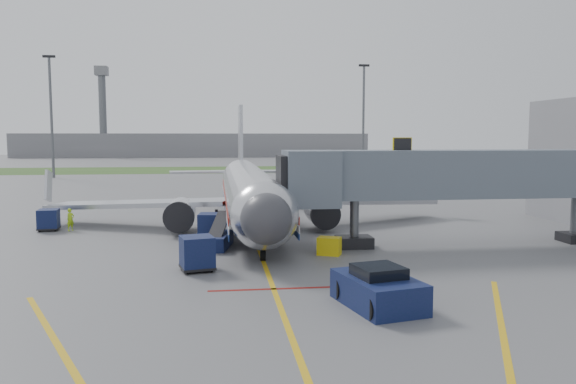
{
  "coord_description": "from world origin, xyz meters",
  "views": [
    {
      "loc": [
        -2.49,
        -28.98,
        6.95
      ],
      "look_at": [
        2.26,
        8.62,
        3.2
      ],
      "focal_mm": 35.0,
      "sensor_mm": 36.0,
      "label": 1
    }
  ],
  "objects": [
    {
      "name": "ground",
      "position": [
        0.0,
        0.0,
        0.0
      ],
      "size": [
        400.0,
        400.0,
        0.0
      ],
      "primitive_type": "plane",
      "color": "#565659",
      "rests_on": "ground"
    },
    {
      "name": "grass_strip",
      "position": [
        0.0,
        90.0,
        0.01
      ],
      "size": [
        300.0,
        25.0,
        0.01
      ],
      "primitive_type": "cube",
      "color": "#2D4C1E",
      "rests_on": "ground"
    },
    {
      "name": "apron_markings",
      "position": [
        0.0,
        -7.4,
        0.0
      ],
      "size": [
        21.52,
        50.0,
        0.01
      ],
      "color": "gold",
      "rests_on": "ground"
    },
    {
      "name": "airliner",
      "position": [
        0.0,
        15.25,
        2.65
      ],
      "size": [
        32.1,
        35.67,
        10.25
      ],
      "color": "silver",
      "rests_on": "ground"
    },
    {
      "name": "jet_bridge",
      "position": [
        12.86,
        5.0,
        4.47
      ],
      "size": [
        25.3,
        4.0,
        6.9
      ],
      "color": "slate",
      "rests_on": "ground"
    },
    {
      "name": "light_mast_left",
      "position": [
        -30.0,
        70.0,
        10.78
      ],
      "size": [
        2.0,
        0.44,
        20.4
      ],
      "color": "#595B60",
      "rests_on": "ground"
    },
    {
      "name": "light_mast_right",
      "position": [
        25.0,
        75.0,
        10.78
      ],
      "size": [
        2.0,
        0.44,
        20.4
      ],
      "color": "#595B60",
      "rests_on": "ground"
    },
    {
      "name": "distant_terminal",
      "position": [
        -10.0,
        170.0,
        4.0
      ],
      "size": [
        120.0,
        14.0,
        8.0
      ],
      "primitive_type": "cube",
      "color": "slate",
      "rests_on": "ground"
    },
    {
      "name": "control_tower",
      "position": [
        -40.0,
        165.0,
        17.33
      ],
      "size": [
        4.0,
        4.0,
        30.0
      ],
      "color": "#595B60",
      "rests_on": "ground"
    },
    {
      "name": "pushback_tug",
      "position": [
        4.0,
        -7.15,
        0.71
      ],
      "size": [
        3.34,
        4.53,
        1.7
      ],
      "color": "#0D1A3B",
      "rests_on": "ground"
    },
    {
      "name": "baggage_cart_a",
      "position": [
        -3.59,
        0.03,
        0.92
      ],
      "size": [
        2.01,
        2.01,
        1.8
      ],
      "color": "#0D1A3B",
      "rests_on": "ground"
    },
    {
      "name": "baggage_cart_b",
      "position": [
        -3.0,
        9.25,
        0.88
      ],
      "size": [
        1.8,
        1.8,
        1.73
      ],
      "color": "#0D1A3B",
      "rests_on": "ground"
    },
    {
      "name": "baggage_cart_c",
      "position": [
        -14.97,
        14.1,
        0.8
      ],
      "size": [
        1.58,
        1.58,
        1.58
      ],
      "color": "#0D1A3B",
      "rests_on": "ground"
    },
    {
      "name": "belt_loader",
      "position": [
        -2.49,
        6.03,
        0.51
      ],
      "size": [
        2.01,
        4.31,
        2.04
      ],
      "color": "#0D1A3B",
      "rests_on": "ground"
    },
    {
      "name": "ground_power_cart",
      "position": [
        4.0,
        3.0,
        0.52
      ],
      "size": [
        1.57,
        1.36,
        1.06
      ],
      "color": "#D7BD0C",
      "rests_on": "ground"
    },
    {
      "name": "ramp_worker",
      "position": [
        -13.32,
        13.76,
        0.84
      ],
      "size": [
        0.69,
        0.72,
        1.67
      ],
      "primitive_type": "imported",
      "rotation": [
        0.0,
        0.0,
        0.89
      ],
      "color": "#9ED118",
      "rests_on": "ground"
    }
  ]
}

